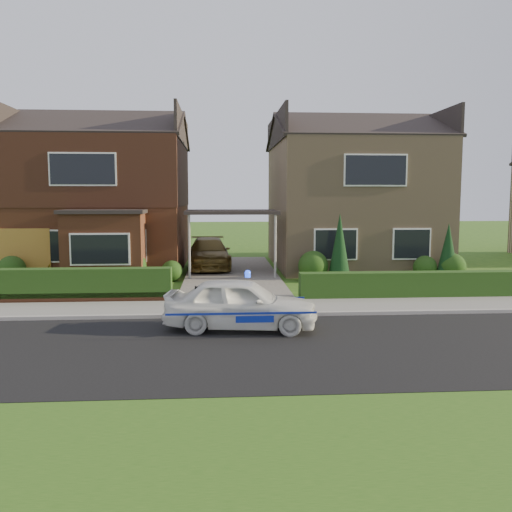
{
  "coord_description": "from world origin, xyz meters",
  "views": [
    {
      "loc": [
        -0.54,
        -11.72,
        3.35
      ],
      "look_at": [
        0.51,
        3.5,
        1.66
      ],
      "focal_mm": 38.0,
      "sensor_mm": 36.0,
      "label": 1
    }
  ],
  "objects": [
    {
      "name": "kerb",
      "position": [
        0.0,
        3.05,
        0.06
      ],
      "size": [
        60.0,
        0.16,
        0.12
      ],
      "primitive_type": "cube",
      "color": "#9E9993",
      "rests_on": "ground"
    },
    {
      "name": "shrub_right_mid",
      "position": [
        7.8,
        9.5,
        0.48
      ],
      "size": [
        0.96,
        0.96,
        0.96
      ],
      "primitive_type": "sphere",
      "color": "#163510",
      "rests_on": "ground"
    },
    {
      "name": "driveway",
      "position": [
        0.0,
        11.0,
        0.06
      ],
      "size": [
        3.8,
        12.0,
        0.12
      ],
      "primitive_type": "cube",
      "color": "#666059",
      "rests_on": "ground"
    },
    {
      "name": "hedge_right",
      "position": [
        5.8,
        5.35,
        0.0
      ],
      "size": [
        7.5,
        0.55,
        0.8
      ],
      "primitive_type": "cube",
      "color": "#163510",
      "rests_on": "ground"
    },
    {
      "name": "garage_door",
      "position": [
        -8.25,
        9.96,
        1.05
      ],
      "size": [
        2.2,
        0.1,
        2.1
      ],
      "primitive_type": "cube",
      "color": "olive",
      "rests_on": "ground"
    },
    {
      "name": "conifer_a",
      "position": [
        4.2,
        9.2,
        1.3
      ],
      "size": [
        0.9,
        0.9,
        2.6
      ],
      "primitive_type": "cone",
      "color": "black",
      "rests_on": "ground"
    },
    {
      "name": "driveway_car",
      "position": [
        -1.0,
        12.7,
        0.78
      ],
      "size": [
        2.07,
        4.66,
        1.33
      ],
      "primitive_type": "imported",
      "rotation": [
        0.0,
        0.0,
        0.05
      ],
      "color": "brown",
      "rests_on": "driveway"
    },
    {
      "name": "shrub_left_far",
      "position": [
        -8.5,
        9.5,
        0.54
      ],
      "size": [
        1.08,
        1.08,
        1.08
      ],
      "primitive_type": "sphere",
      "color": "#163510",
      "rests_on": "ground"
    },
    {
      "name": "house_right",
      "position": [
        5.8,
        13.99,
        3.66
      ],
      "size": [
        7.5,
        8.06,
        7.25
      ],
      "color": "#977D5C",
      "rests_on": "ground"
    },
    {
      "name": "carport_link",
      "position": [
        0.0,
        10.95,
        2.66
      ],
      "size": [
        3.8,
        3.0,
        2.77
      ],
      "color": "black",
      "rests_on": "ground"
    },
    {
      "name": "hedge_left",
      "position": [
        -5.8,
        5.45,
        0.0
      ],
      "size": [
        7.5,
        0.55,
        0.9
      ],
      "primitive_type": "cube",
      "color": "#163510",
      "rests_on": "ground"
    },
    {
      "name": "road",
      "position": [
        0.0,
        0.0,
        0.0
      ],
      "size": [
        60.0,
        6.0,
        0.02
      ],
      "primitive_type": "cube",
      "color": "black",
      "rests_on": "ground"
    },
    {
      "name": "shrub_right_far",
      "position": [
        8.8,
        9.2,
        0.54
      ],
      "size": [
        1.08,
        1.08,
        1.08
      ],
      "primitive_type": "sphere",
      "color": "#163510",
      "rests_on": "ground"
    },
    {
      "name": "house_left",
      "position": [
        -5.78,
        13.9,
        3.81
      ],
      "size": [
        7.5,
        9.53,
        7.25
      ],
      "color": "brown",
      "rests_on": "ground"
    },
    {
      "name": "shrub_left_mid",
      "position": [
        -4.0,
        9.3,
        0.66
      ],
      "size": [
        1.32,
        1.32,
        1.32
      ],
      "primitive_type": "sphere",
      "color": "#163510",
      "rests_on": "ground"
    },
    {
      "name": "potted_plant_c",
      "position": [
        -3.28,
        6.0,
        0.37
      ],
      "size": [
        0.43,
        0.43,
        0.75
      ],
      "primitive_type": "imported",
      "rotation": [
        0.0,
        0.0,
        1.54
      ],
      "color": "gray",
      "rests_on": "ground"
    },
    {
      "name": "potted_plant_a",
      "position": [
        -6.3,
        6.42,
        0.33
      ],
      "size": [
        0.39,
        0.3,
        0.67
      ],
      "primitive_type": "imported",
      "rotation": [
        0.0,
        0.0,
        0.18
      ],
      "color": "gray",
      "rests_on": "ground"
    },
    {
      "name": "grass_verge",
      "position": [
        0.0,
        -5.0,
        0.0
      ],
      "size": [
        60.0,
        4.0,
        0.01
      ],
      "primitive_type": "cube",
      "color": "#295216",
      "rests_on": "ground"
    },
    {
      "name": "ground",
      "position": [
        0.0,
        0.0,
        0.0
      ],
      "size": [
        120.0,
        120.0,
        0.0
      ],
      "primitive_type": "plane",
      "color": "#295216",
      "rests_on": "ground"
    },
    {
      "name": "sidewalk",
      "position": [
        0.0,
        4.1,
        0.05
      ],
      "size": [
        60.0,
        2.0,
        0.1
      ],
      "primitive_type": "cube",
      "color": "slate",
      "rests_on": "ground"
    },
    {
      "name": "shrub_left_near",
      "position": [
        -2.4,
        9.6,
        0.42
      ],
      "size": [
        0.84,
        0.84,
        0.84
      ],
      "primitive_type": "sphere",
      "color": "#163510",
      "rests_on": "ground"
    },
    {
      "name": "police_car",
      "position": [
        0.01,
        1.65,
        0.65
      ],
      "size": [
        3.52,
        4.0,
        1.47
      ],
      "rotation": [
        0.0,
        0.0,
        1.43
      ],
      "color": "silver",
      "rests_on": "ground"
    },
    {
      "name": "shrub_right_near",
      "position": [
        3.2,
        9.4,
        0.6
      ],
      "size": [
        1.2,
        1.2,
        1.2
      ],
      "primitive_type": "sphere",
      "color": "#163510",
      "rests_on": "ground"
    },
    {
      "name": "dwarf_wall",
      "position": [
        -5.8,
        5.3,
        0.18
      ],
      "size": [
        7.7,
        0.25,
        0.36
      ],
      "primitive_type": "cube",
      "color": "brown",
      "rests_on": "ground"
    },
    {
      "name": "conifer_b",
      "position": [
        8.6,
        9.2,
        1.1
      ],
      "size": [
        0.9,
        0.9,
        2.2
      ],
      "primitive_type": "cone",
      "color": "black",
      "rests_on": "ground"
    },
    {
      "name": "potted_plant_b",
      "position": [
        -7.06,
        9.0,
        0.4
      ],
      "size": [
        0.55,
        0.52,
        0.8
      ],
      "primitive_type": "imported",
      "rotation": [
        0.0,
        0.0,
        1.11
      ],
      "color": "gray",
      "rests_on": "ground"
    }
  ]
}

